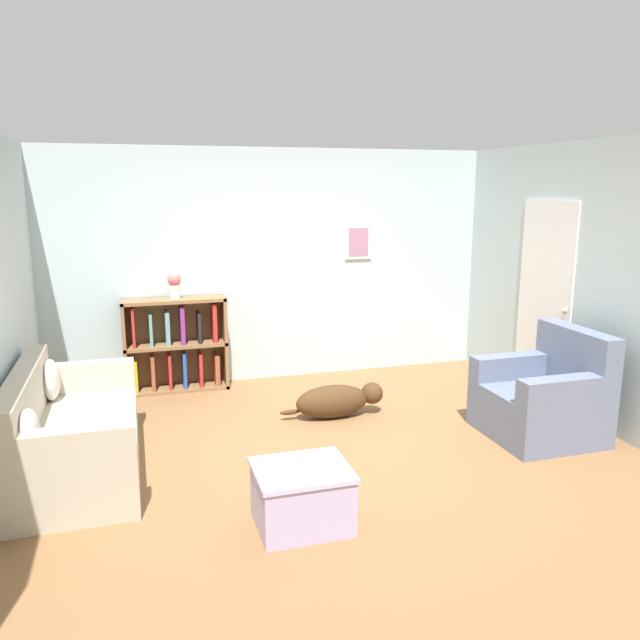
# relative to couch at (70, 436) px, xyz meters

# --- Properties ---
(ground_plane) EXTENTS (14.00, 14.00, 0.00)m
(ground_plane) POSITION_rel_couch_xyz_m (2.07, -0.20, -0.31)
(ground_plane) COLOR brown
(wall_back) EXTENTS (5.60, 0.13, 2.60)m
(wall_back) POSITION_rel_couch_xyz_m (2.07, 2.05, 0.99)
(wall_back) COLOR silver
(wall_back) RESTS_ON ground_plane
(wall_right) EXTENTS (0.16, 5.00, 2.60)m
(wall_right) POSITION_rel_couch_xyz_m (4.61, -0.18, 0.99)
(wall_right) COLOR silver
(wall_right) RESTS_ON ground_plane
(couch) EXTENTS (0.87, 1.77, 0.83)m
(couch) POSITION_rel_couch_xyz_m (0.00, 0.00, 0.00)
(couch) COLOR #B7AD99
(couch) RESTS_ON ground_plane
(bookshelf) EXTENTS (1.09, 0.30, 1.01)m
(bookshelf) POSITION_rel_couch_xyz_m (0.94, 1.85, 0.19)
(bookshelf) COLOR olive
(bookshelf) RESTS_ON ground_plane
(recliner_chair) EXTENTS (0.89, 0.92, 0.96)m
(recliner_chair) POSITION_rel_couch_xyz_m (3.97, -0.39, 0.04)
(recliner_chair) COLOR slate
(recliner_chair) RESTS_ON ground_plane
(coffee_table) EXTENTS (0.62, 0.53, 0.40)m
(coffee_table) POSITION_rel_couch_xyz_m (1.51, -1.24, -0.09)
(coffee_table) COLOR #ADA3CC
(coffee_table) RESTS_ON ground_plane
(dog) EXTENTS (1.03, 0.29, 0.32)m
(dog) POSITION_rel_couch_xyz_m (2.35, 0.56, -0.14)
(dog) COLOR #472D19
(dog) RESTS_ON ground_plane
(vase) EXTENTS (0.14, 0.14, 0.28)m
(vase) POSITION_rel_couch_xyz_m (0.95, 1.83, 0.87)
(vase) COLOR silver
(vase) RESTS_ON bookshelf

